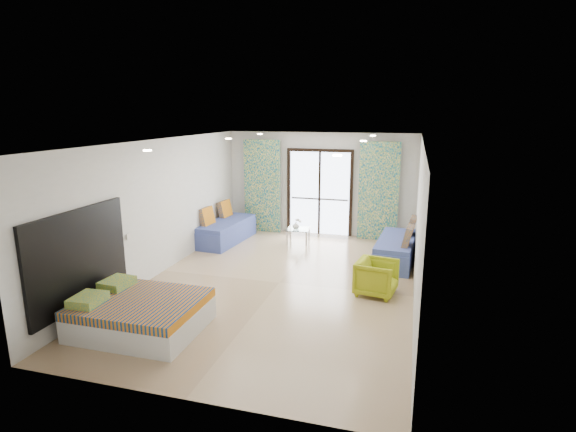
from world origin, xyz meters
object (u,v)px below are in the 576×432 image
(coffee_table, at_px, (298,230))
(armchair, at_px, (377,276))
(daybed_left, at_px, (226,230))
(daybed_right, at_px, (397,249))
(bed, at_px, (140,314))

(coffee_table, height_order, armchair, armchair)
(armchair, bearing_deg, daybed_left, 68.29)
(armchair, bearing_deg, coffee_table, 47.11)
(daybed_left, bearing_deg, armchair, -25.88)
(daybed_right, bearing_deg, coffee_table, 164.48)
(daybed_right, xyz_separation_m, armchair, (-0.27, -1.92, 0.05))
(daybed_left, relative_size, coffee_table, 3.18)
(daybed_right, height_order, coffee_table, daybed_right)
(bed, relative_size, daybed_right, 0.90)
(daybed_left, distance_m, coffee_table, 1.84)
(bed, bearing_deg, daybed_left, 97.77)
(daybed_right, bearing_deg, daybed_left, 177.95)
(daybed_left, height_order, daybed_right, daybed_left)
(daybed_right, relative_size, coffee_table, 3.12)
(daybed_left, bearing_deg, coffee_table, 18.04)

